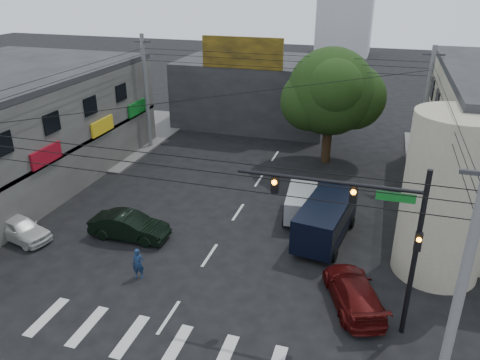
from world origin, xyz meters
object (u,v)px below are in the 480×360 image
at_px(utility_pole_far_left, 146,93).
at_px(navy_van, 326,221).
at_px(street_tree, 331,92).
at_px(silver_minivan, 301,204).
at_px(dark_sedan, 129,226).
at_px(traffic_officer, 138,264).
at_px(white_compact, 20,228).
at_px(utility_pole_near_right, 459,297).
at_px(utility_pole_far_right, 424,114).
at_px(maroon_sedan, 354,292).
at_px(traffic_gantry, 373,223).

height_order(utility_pole_far_left, navy_van, utility_pole_far_left).
bearing_deg(street_tree, silver_minivan, -91.37).
relative_size(dark_sedan, traffic_officer, 2.83).
xyz_separation_m(white_compact, traffic_officer, (7.94, -1.32, 0.12)).
xyz_separation_m(utility_pole_far_left, dark_sedan, (5.67, -13.61, -3.88)).
relative_size(utility_pole_near_right, traffic_officer, 5.92).
height_order(dark_sedan, silver_minivan, silver_minivan).
height_order(utility_pole_far_left, dark_sedan, utility_pole_far_left).
xyz_separation_m(utility_pole_far_right, maroon_sedan, (-3.07, -15.83, -3.92)).
relative_size(dark_sedan, navy_van, 0.75).
distance_m(dark_sedan, navy_van, 10.75).
distance_m(dark_sedan, silver_minivan, 10.04).
height_order(utility_pole_far_left, traffic_officer, utility_pole_far_left).
bearing_deg(navy_van, traffic_gantry, -151.45).
height_order(silver_minivan, traffic_officer, silver_minivan).
height_order(dark_sedan, traffic_officer, traffic_officer).
bearing_deg(navy_van, traffic_officer, 136.21).
bearing_deg(street_tree, dark_sedan, -121.14).
xyz_separation_m(dark_sedan, navy_van, (10.30, 3.04, 0.40)).
bearing_deg(utility_pole_far_left, white_compact, -90.00).
bearing_deg(street_tree, utility_pole_near_right, -73.18).
relative_size(silver_minivan, navy_van, 0.69).
distance_m(traffic_gantry, utility_pole_far_left, 25.00).
distance_m(utility_pole_far_left, maroon_sedan, 24.23).
bearing_deg(street_tree, utility_pole_far_left, -176.05).
relative_size(maroon_sedan, traffic_officer, 3.24).
distance_m(street_tree, white_compact, 22.47).
relative_size(utility_pole_near_right, silver_minivan, 2.26).
bearing_deg(traffic_officer, utility_pole_near_right, -30.53).
bearing_deg(traffic_officer, utility_pole_far_right, 37.42).
bearing_deg(maroon_sedan, traffic_officer, -15.67).
xyz_separation_m(traffic_gantry, white_compact, (-18.32, 1.53, -4.17)).
xyz_separation_m(utility_pole_near_right, maroon_sedan, (-3.07, 4.67, -3.92)).
bearing_deg(utility_pole_far_right, silver_minivan, -128.53).
bearing_deg(utility_pole_far_left, utility_pole_near_right, -44.31).
height_order(white_compact, traffic_officer, traffic_officer).
bearing_deg(dark_sedan, white_compact, 107.56).
height_order(utility_pole_far_right, traffic_officer, utility_pole_far_right).
bearing_deg(traffic_gantry, silver_minivan, 115.33).
relative_size(utility_pole_near_right, utility_pole_far_left, 1.00).
bearing_deg(utility_pole_far_right, utility_pole_near_right, -90.00).
xyz_separation_m(utility_pole_near_right, utility_pole_far_left, (-21.00, 20.50, 0.00)).
xyz_separation_m(utility_pole_far_left, traffic_officer, (7.94, -16.80, -3.82)).
bearing_deg(utility_pole_far_right, traffic_officer, -127.88).
xyz_separation_m(maroon_sedan, navy_van, (-1.95, 5.25, 0.45)).
relative_size(street_tree, utility_pole_far_right, 0.95).
distance_m(street_tree, traffic_officer, 19.54).
relative_size(utility_pole_near_right, dark_sedan, 2.09).
distance_m(street_tree, dark_sedan, 17.72).
distance_m(street_tree, utility_pole_near_right, 22.48).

